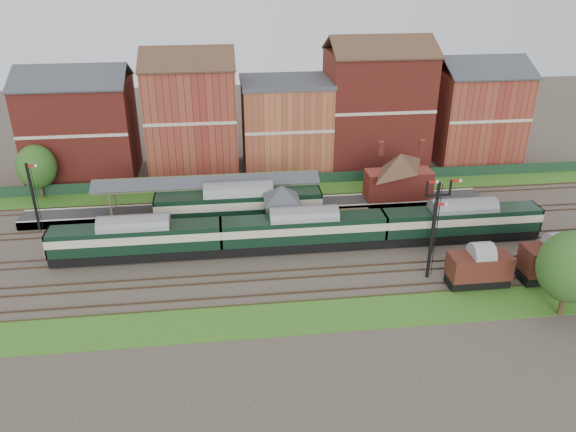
{
  "coord_description": "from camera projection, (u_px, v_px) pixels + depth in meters",
  "views": [
    {
      "loc": [
        -8.98,
        -51.47,
        28.79
      ],
      "look_at": [
        -2.47,
        2.0,
        3.0
      ],
      "focal_mm": 35.0,
      "sensor_mm": 36.0,
      "label": 1
    }
  ],
  "objects": [
    {
      "name": "tree_back",
      "position": [
        36.0,
        167.0,
        69.71
      ],
      "size": [
        4.78,
        4.78,
        6.99
      ],
      "color": "#382619",
      "rests_on": "ground"
    },
    {
      "name": "ground",
      "position": [
        313.0,
        248.0,
        59.49
      ],
      "size": [
        160.0,
        160.0,
        0.0
      ],
      "primitive_type": "plane",
      "color": "#473D33",
      "rests_on": "ground"
    },
    {
      "name": "goods_van_b",
      "position": [
        556.0,
        260.0,
        52.85
      ],
      "size": [
        6.34,
        2.75,
        3.85
      ],
      "color": "black",
      "rests_on": "ground"
    },
    {
      "name": "semaphore_siding",
      "position": [
        432.0,
        239.0,
        52.52
      ],
      "size": [
        1.23,
        0.25,
        8.0
      ],
      "color": "black",
      "rests_on": "ground"
    },
    {
      "name": "semaphore_bracket",
      "position": [
        436.0,
        213.0,
        56.57
      ],
      "size": [
        3.6,
        0.25,
        8.18
      ],
      "color": "black",
      "rests_on": "ground"
    },
    {
      "name": "canopy",
      "position": [
        207.0,
        179.0,
        65.04
      ],
      "size": [
        26.0,
        3.89,
        4.08
      ],
      "color": "#535A38",
      "rests_on": "platform"
    },
    {
      "name": "town_backdrop",
      "position": [
        284.0,
        119.0,
        78.83
      ],
      "size": [
        69.0,
        10.0,
        16.0
      ],
      "color": "maroon",
      "rests_on": "ground"
    },
    {
      "name": "fence",
      "position": [
        292.0,
        179.0,
        75.28
      ],
      "size": [
        90.0,
        0.12,
        1.5
      ],
      "primitive_type": "cube",
      "color": "#193823",
      "rests_on": "ground"
    },
    {
      "name": "grass_front",
      "position": [
        336.0,
        314.0,
        48.73
      ],
      "size": [
        90.0,
        5.0,
        0.06
      ],
      "primitive_type": "cube",
      "color": "#2D6619",
      "rests_on": "ground"
    },
    {
      "name": "grass_back",
      "position": [
        294.0,
        190.0,
        73.8
      ],
      "size": [
        90.0,
        4.5,
        0.06
      ],
      "primitive_type": "cube",
      "color": "#2D6619",
      "rests_on": "ground"
    },
    {
      "name": "dmu_train",
      "position": [
        304.0,
        229.0,
        58.37
      ],
      "size": [
        51.33,
        2.7,
        3.94
      ],
      "color": "black",
      "rests_on": "ground"
    },
    {
      "name": "tree_far",
      "position": [
        571.0,
        267.0,
        46.66
      ],
      "size": [
        5.46,
        5.46,
        7.97
      ],
      "color": "#382619",
      "rests_on": "ground"
    },
    {
      "name": "goods_van_a",
      "position": [
        479.0,
        267.0,
        52.12
      ],
      "size": [
        5.69,
        2.46,
        3.45
      ],
      "color": "black",
      "rests_on": "ground"
    },
    {
      "name": "platform",
      "position": [
        259.0,
        208.0,
        67.46
      ],
      "size": [
        55.0,
        3.4,
        1.0
      ],
      "primitive_type": "cube",
      "color": "#2D2D2D",
      "rests_on": "ground"
    },
    {
      "name": "brick_hut",
      "position": [
        353.0,
        222.0,
        62.43
      ],
      "size": [
        3.2,
        2.64,
        2.94
      ],
      "color": "maroon",
      "rests_on": "ground"
    },
    {
      "name": "station_building",
      "position": [
        399.0,
        175.0,
        67.82
      ],
      "size": [
        8.1,
        8.1,
        5.9
      ],
      "color": "maroon",
      "rests_on": "platform"
    },
    {
      "name": "signal_box",
      "position": [
        282.0,
        210.0,
        60.7
      ],
      "size": [
        5.4,
        5.4,
        6.0
      ],
      "color": "#637453",
      "rests_on": "ground"
    },
    {
      "name": "platform_railcar",
      "position": [
        239.0,
        205.0,
        63.41
      ],
      "size": [
        18.68,
        2.94,
        4.3
      ],
      "color": "black",
      "rests_on": "ground"
    },
    {
      "name": "semaphore_platform_end",
      "position": [
        33.0,
        196.0,
        61.59
      ],
      "size": [
        1.23,
        0.25,
        8.0
      ],
      "color": "black",
      "rests_on": "ground"
    }
  ]
}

